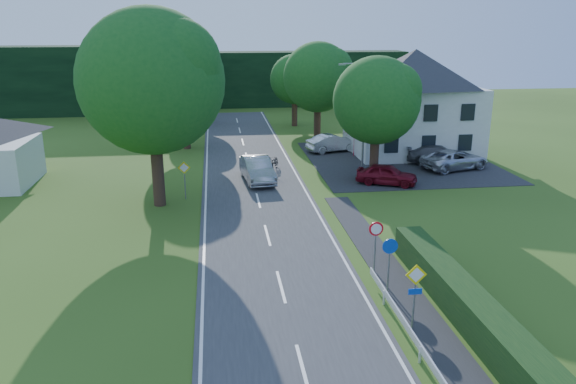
{
  "coord_description": "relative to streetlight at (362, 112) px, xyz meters",
  "views": [
    {
      "loc": [
        -2.49,
        -9.24,
        10.66
      ],
      "look_at": [
        1.2,
        18.91,
        2.07
      ],
      "focal_mm": 35.0,
      "sensor_mm": 36.0,
      "label": 1
    }
  ],
  "objects": [
    {
      "name": "parking_pad",
      "position": [
        3.94,
        3.0,
        -4.44
      ],
      "size": [
        14.0,
        16.0,
        0.04
      ],
      "primitive_type": "cube",
      "color": "#262628",
      "rests_on": "ground"
    },
    {
      "name": "sign_speed_limit",
      "position": [
        -3.76,
        -17.03,
        -2.7
      ],
      "size": [
        0.64,
        0.11,
        2.37
      ],
      "color": "gray",
      "rests_on": "ground"
    },
    {
      "name": "parked_car_silver_a",
      "position": [
        -0.62,
        7.0,
        -3.68
      ],
      "size": [
        4.76,
        2.78,
        1.48
      ],
      "primitive_type": "imported",
      "rotation": [
        0.0,
        0.0,
        1.86
      ],
      "color": "silver",
      "rests_on": "parking_pad"
    },
    {
      "name": "sign_priority_right",
      "position": [
        -3.76,
        -22.02,
        -2.67
      ],
      "size": [
        0.78,
        0.09,
        2.59
      ],
      "color": "gray",
      "rests_on": "ground"
    },
    {
      "name": "tree_right_mid",
      "position": [
        0.44,
        -2.0,
        -0.17
      ],
      "size": [
        7.0,
        7.0,
        8.58
      ],
      "primitive_type": null,
      "color": "#18531A",
      "rests_on": "ground"
    },
    {
      "name": "tree_left_far",
      "position": [
        -13.06,
        10.0,
        -0.17
      ],
      "size": [
        7.0,
        7.0,
        8.58
      ],
      "primitive_type": null,
      "color": "#18531A",
      "rests_on": "ground"
    },
    {
      "name": "treeline_right",
      "position": [
        -0.06,
        36.0,
        -0.96
      ],
      "size": [
        30.0,
        5.0,
        7.0
      ],
      "primitive_type": "cube",
      "color": "black",
      "rests_on": "ground"
    },
    {
      "name": "tree_main",
      "position": [
        -14.06,
        -6.0,
        1.36
      ],
      "size": [
        9.4,
        9.4,
        11.64
      ],
      "primitive_type": null,
      "color": "#18531A",
      "rests_on": "ground"
    },
    {
      "name": "streetlight",
      "position": [
        0.0,
        0.0,
        0.0
      ],
      "size": [
        2.03,
        0.18,
        8.0
      ],
      "color": "gray",
      "rests_on": "ground"
    },
    {
      "name": "sign_priority_left",
      "position": [
        -12.56,
        -5.02,
        -2.75
      ],
      "size": [
        0.78,
        0.09,
        2.44
      ],
      "color": "gray",
      "rests_on": "ground"
    },
    {
      "name": "line_edge_left",
      "position": [
        -11.31,
        -10.0,
        -4.42
      ],
      "size": [
        0.12,
        80.0,
        0.01
      ],
      "primitive_type": "cube",
      "color": "white",
      "rests_on": "road"
    },
    {
      "name": "line_centre",
      "position": [
        -8.06,
        -10.0,
        -4.42
      ],
      "size": [
        0.12,
        80.0,
        0.01
      ],
      "primitive_type": null,
      "color": "white",
      "rests_on": "road"
    },
    {
      "name": "parked_car_grey",
      "position": [
        6.7,
        1.63,
        -3.71
      ],
      "size": [
        5.31,
        3.36,
        1.43
      ],
      "primitive_type": "imported",
      "rotation": [
        0.0,
        0.0,
        1.27
      ],
      "color": "#4C4C51",
      "rests_on": "parking_pad"
    },
    {
      "name": "sign_roundabout",
      "position": [
        -3.76,
        -19.02,
        -2.79
      ],
      "size": [
        0.64,
        0.08,
        2.37
      ],
      "color": "gray",
      "rests_on": "ground"
    },
    {
      "name": "tree_right_back",
      "position": [
        -2.06,
        20.0,
        -0.68
      ],
      "size": [
        6.2,
        6.2,
        7.56
      ],
      "primitive_type": null,
      "color": "#18531A",
      "rests_on": "ground"
    },
    {
      "name": "road",
      "position": [
        -8.06,
        -10.0,
        -4.44
      ],
      "size": [
        7.0,
        80.0,
        0.04
      ],
      "primitive_type": "cube",
      "color": "#363739",
      "rests_on": "ground"
    },
    {
      "name": "parasol",
      "position": [
        0.74,
        5.0,
        -3.32
      ],
      "size": [
        2.88,
        2.91,
        2.21
      ],
      "primitive_type": "imported",
      "rotation": [
        0.0,
        0.0,
        -0.22
      ],
      "color": "#B00E29",
      "rests_on": "parking_pad"
    },
    {
      "name": "house_white",
      "position": [
        5.94,
        6.0,
        -0.06
      ],
      "size": [
        10.6,
        8.4,
        8.6
      ],
      "color": "silver",
      "rests_on": "ground"
    },
    {
      "name": "parked_car_red",
      "position": [
        0.93,
        -3.5,
        -3.72
      ],
      "size": [
        4.42,
        3.22,
        1.4
      ],
      "primitive_type": "imported",
      "rotation": [
        0.0,
        0.0,
        1.14
      ],
      "color": "maroon",
      "rests_on": "parking_pad"
    },
    {
      "name": "tree_left_back",
      "position": [
        -12.56,
        22.0,
        -0.43
      ],
      "size": [
        6.6,
        6.6,
        8.07
      ],
      "primitive_type": null,
      "color": "#18531A",
      "rests_on": "ground"
    },
    {
      "name": "parked_car_silver_b",
      "position": [
        7.28,
        -0.1,
        -3.69
      ],
      "size": [
        5.74,
        3.83,
        1.46
      ],
      "primitive_type": "imported",
      "rotation": [
        0.0,
        0.0,
        1.86
      ],
      "color": "silver",
      "rests_on": "parking_pad"
    },
    {
      "name": "moving_car",
      "position": [
        -7.76,
        -1.54,
        -3.58
      ],
      "size": [
        2.33,
        5.3,
        1.69
      ],
      "primitive_type": "imported",
      "rotation": [
        0.0,
        0.0,
        0.11
      ],
      "color": "#9C9CA0",
      "rests_on": "road"
    },
    {
      "name": "motorcycle",
      "position": [
        -6.26,
        1.45,
        -3.86
      ],
      "size": [
        1.43,
        2.27,
        1.13
      ],
      "primitive_type": "imported",
      "rotation": [
        0.0,
        0.0,
        -0.35
      ],
      "color": "black",
      "rests_on": "road"
    },
    {
      "name": "tree_right_far",
      "position": [
        -1.06,
        12.0,
        0.08
      ],
      "size": [
        7.4,
        7.4,
        9.09
      ],
      "primitive_type": null,
      "color": "#18531A",
      "rests_on": "ground"
    },
    {
      "name": "line_edge_right",
      "position": [
        -4.81,
        -10.0,
        -4.42
      ],
      "size": [
        0.12,
        80.0,
        0.01
      ],
      "primitive_type": "cube",
      "color": "white",
      "rests_on": "road"
    }
  ]
}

